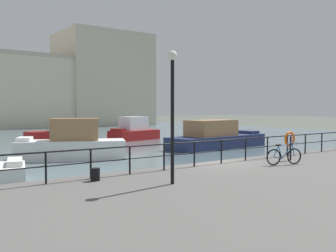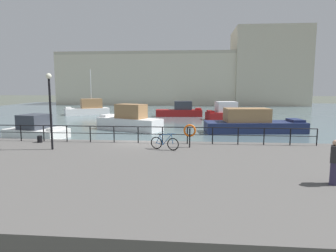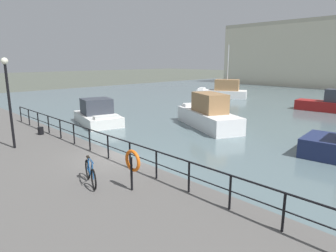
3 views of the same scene
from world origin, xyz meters
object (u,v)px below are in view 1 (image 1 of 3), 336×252
(quay_lamp_post, at_px, (172,99))
(life_ring_stand, at_px, (290,140))
(moored_cabin_cruiser, at_px, (216,137))
(moored_blue_motorboat, at_px, (72,144))
(moored_green_narrowboat, at_px, (62,132))
(parked_bicycle, at_px, (284,156))
(harbor_building, at_px, (29,88))
(moored_red_daysailer, at_px, (134,131))
(mooring_bollard, at_px, (95,174))

(quay_lamp_post, bearing_deg, life_ring_stand, 9.11)
(moored_cabin_cruiser, relative_size, life_ring_stand, 6.92)
(moored_blue_motorboat, relative_size, moored_green_narrowboat, 1.04)
(moored_green_narrowboat, relative_size, parked_bicycle, 4.02)
(harbor_building, distance_m, moored_blue_motorboat, 45.87)
(parked_bicycle, relative_size, quay_lamp_post, 0.39)
(moored_blue_motorboat, xyz_separation_m, moored_green_narrowboat, (4.47, 14.19, -0.16))
(moored_blue_motorboat, height_order, parked_bicycle, moored_blue_motorboat)
(moored_red_daysailer, distance_m, life_ring_stand, 22.75)
(moored_blue_motorboat, bearing_deg, quay_lamp_post, 107.03)
(parked_bicycle, height_order, life_ring_stand, life_ring_stand)
(moored_cabin_cruiser, xyz_separation_m, moored_green_narrowboat, (-7.63, 14.67, -0.07))
(moored_green_narrowboat, height_order, quay_lamp_post, quay_lamp_post)
(life_ring_stand, height_order, quay_lamp_post, quay_lamp_post)
(quay_lamp_post, bearing_deg, harbor_building, 78.93)
(life_ring_stand, bearing_deg, quay_lamp_post, -170.89)
(moored_cabin_cruiser, bearing_deg, life_ring_stand, -123.34)
(moored_green_narrowboat, bearing_deg, harbor_building, 76.01)
(moored_blue_motorboat, relative_size, moored_red_daysailer, 1.25)
(moored_cabin_cruiser, relative_size, quay_lamp_post, 2.21)
(life_ring_stand, bearing_deg, moored_cabin_cruiser, 62.89)
(parked_bicycle, relative_size, mooring_bollard, 3.86)
(mooring_bollard, bearing_deg, harbor_building, 76.74)
(moored_green_narrowboat, relative_size, mooring_bollard, 15.50)
(moored_blue_motorboat, bearing_deg, life_ring_stand, 142.03)
(harbor_building, distance_m, moored_cabin_cruiser, 45.41)
(moored_cabin_cruiser, bearing_deg, mooring_bollard, -151.83)
(moored_red_daysailer, bearing_deg, moored_cabin_cruiser, 84.10)
(life_ring_stand, distance_m, quay_lamp_post, 8.25)
(moored_blue_motorboat, distance_m, moored_red_daysailer, 14.93)
(moored_red_daysailer, height_order, life_ring_stand, moored_red_daysailer)
(harbor_building, xyz_separation_m, moored_green_narrowboat, (-5.13, -30.29, -5.95))
(moored_cabin_cruiser, distance_m, moored_green_narrowboat, 16.54)
(mooring_bollard, bearing_deg, moored_blue_motorboat, 72.55)
(moored_cabin_cruiser, relative_size, parked_bicycle, 5.69)
(harbor_building, relative_size, moored_blue_motorboat, 8.18)
(parked_bicycle, xyz_separation_m, life_ring_stand, (1.44, 0.77, 0.59))
(moored_cabin_cruiser, height_order, moored_red_daysailer, moored_red_daysailer)
(mooring_bollard, xyz_separation_m, life_ring_stand, (9.77, -0.73, 0.75))
(harbor_building, distance_m, quay_lamp_post, 58.83)
(harbor_building, xyz_separation_m, moored_red_daysailer, (1.12, -34.09, -5.85))
(moored_red_daysailer, height_order, parked_bicycle, moored_red_daysailer)
(parked_bicycle, relative_size, life_ring_stand, 1.22)
(parked_bicycle, bearing_deg, moored_green_narrowboat, 109.18)
(quay_lamp_post, bearing_deg, moored_red_daysailer, 62.23)
(moored_green_narrowboat, relative_size, life_ring_stand, 4.88)
(moored_green_narrowboat, distance_m, life_ring_stand, 26.17)
(mooring_bollard, bearing_deg, moored_green_narrowboat, 72.54)
(moored_red_daysailer, bearing_deg, harbor_building, -101.25)
(moored_cabin_cruiser, distance_m, mooring_bollard, 18.92)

